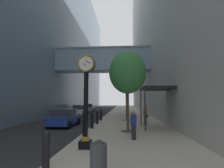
% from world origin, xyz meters
% --- Properties ---
extents(ground_plane, '(110.00, 110.00, 0.00)m').
position_xyz_m(ground_plane, '(0.00, 27.00, 0.00)').
color(ground_plane, '#262628').
rests_on(ground_plane, ground).
extents(sidewalk_right, '(6.69, 80.00, 0.14)m').
position_xyz_m(sidewalk_right, '(3.35, 30.00, 0.07)').
color(sidewalk_right, '#BCB29E').
rests_on(sidewalk_right, ground).
extents(building_block_left, '(23.18, 80.00, 33.10)m').
position_xyz_m(building_block_left, '(-11.61, 29.96, 16.50)').
color(building_block_left, slate).
rests_on(building_block_left, ground).
extents(building_block_right, '(9.00, 80.00, 41.07)m').
position_xyz_m(building_block_right, '(11.19, 30.00, 20.54)').
color(building_block_right, '#B7B2A8').
rests_on(building_block_right, ground).
extents(street_clock, '(0.84, 0.55, 4.57)m').
position_xyz_m(street_clock, '(1.01, 5.15, 2.65)').
color(street_clock, black).
rests_on(street_clock, sidewalk_right).
extents(bollard_nearest, '(0.26, 0.26, 1.23)m').
position_xyz_m(bollard_nearest, '(0.27, 2.56, 0.78)').
color(bollard_nearest, black).
rests_on(bollard_nearest, sidewalk_right).
extents(bollard_third, '(0.26, 0.26, 1.23)m').
position_xyz_m(bollard_third, '(0.27, 8.18, 0.78)').
color(bollard_third, black).
rests_on(bollard_third, sidewalk_right).
extents(bollard_fourth, '(0.26, 0.26, 1.23)m').
position_xyz_m(bollard_fourth, '(0.27, 10.99, 0.78)').
color(bollard_fourth, black).
rests_on(bollard_fourth, sidewalk_right).
extents(bollard_fifth, '(0.26, 0.26, 1.23)m').
position_xyz_m(bollard_fifth, '(0.27, 13.80, 0.78)').
color(bollard_fifth, black).
rests_on(bollard_fifth, sidewalk_right).
extents(bollard_sixth, '(0.26, 0.26, 1.23)m').
position_xyz_m(bollard_sixth, '(0.27, 16.61, 0.78)').
color(bollard_sixth, black).
rests_on(bollard_sixth, sidewalk_right).
extents(street_tree_near, '(2.74, 2.74, 5.87)m').
position_xyz_m(street_tree_near, '(3.11, 9.82, 4.42)').
color(street_tree_near, '#333335').
rests_on(street_tree_near, sidewalk_right).
extents(street_tree_mid_near, '(2.11, 2.11, 6.01)m').
position_xyz_m(street_tree_mid_near, '(3.11, 16.99, 4.89)').
color(street_tree_mid_near, '#333335').
rests_on(street_tree_mid_near, sidewalk_right).
extents(trash_bin, '(0.53, 0.53, 1.05)m').
position_xyz_m(trash_bin, '(2.06, 2.21, 0.68)').
color(trash_bin, '#383D42').
rests_on(trash_bin, sidewalk_right).
extents(pedestrian_walking, '(0.52, 0.48, 1.78)m').
position_xyz_m(pedestrian_walking, '(4.79, 13.45, 1.09)').
color(pedestrian_walking, '#23232D').
rests_on(pedestrian_walking, sidewalk_right).
extents(pedestrian_by_clock, '(0.38, 0.38, 1.65)m').
position_xyz_m(pedestrian_by_clock, '(3.38, 7.10, 1.01)').
color(pedestrian_by_clock, '#23232D').
rests_on(pedestrian_by_clock, sidewalk_right).
extents(storefront_awning, '(2.40, 3.60, 3.30)m').
position_xyz_m(storefront_awning, '(5.45, 11.63, 3.28)').
color(storefront_awning, black).
rests_on(storefront_awning, sidewalk_right).
extents(car_white_near, '(1.99, 4.34, 1.63)m').
position_xyz_m(car_white_near, '(-4.15, 24.72, 0.79)').
color(car_white_near, silver).
rests_on(car_white_near, ground).
extents(car_silver_mid, '(2.11, 4.12, 1.65)m').
position_xyz_m(car_silver_mid, '(-4.39, 33.48, 0.80)').
color(car_silver_mid, '#B7BABF').
rests_on(car_silver_mid, ground).
extents(car_blue_far, '(2.22, 4.08, 1.60)m').
position_xyz_m(car_blue_far, '(-2.65, 12.93, 0.78)').
color(car_blue_far, navy).
rests_on(car_blue_far, ground).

